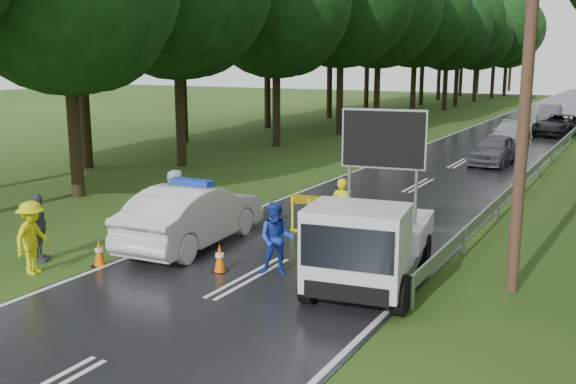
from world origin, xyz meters
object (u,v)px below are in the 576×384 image
Objects in this scene: police_sedan at (193,215)px; queue_car_second at (510,133)px; queue_car_fourth at (549,114)px; officer at (342,208)px; work_truck at (369,242)px; barrier at (335,207)px; queue_car_first at (494,150)px; civilian at (276,239)px; queue_car_third at (558,125)px.

queue_car_second is (3.44, 24.41, -0.14)m from police_sedan.
officer is at bearing -92.52° from queue_car_fourth.
police_sedan is at bearing 163.35° from work_truck.
queue_car_first is (1.23, 14.51, -0.13)m from barrier.
officer is at bearing 113.78° from work_truck.
queue_car_fourth is at bearing 67.07° from civilian.
police_sedan is 3.19m from civilian.
police_sedan is 5.18m from work_truck.
civilian is (3.04, -0.95, 0.03)m from police_sedan.
officer reaches higher than queue_car_second.
police_sedan is at bearing 40.64° from officer.
officer is at bearing -91.55° from queue_car_first.
work_truck is 1.17× the size of queue_car_fourth.
queue_car_second is at bearing -92.36° from queue_car_fourth.
work_truck is 2.12m from civilian.
barrier is 36.34m from queue_car_fourth.
queue_car_first is (4.08, 17.05, -0.11)m from police_sedan.
barrier is 0.63× the size of queue_car_fourth.
civilian is 0.41× the size of queue_car_first.
civilian is at bearing -90.74° from queue_car_first.
barrier is 0.64× the size of queue_car_first.
queue_car_first is (1.04, 14.49, -0.13)m from officer.
work_truck is 3.87m from officer.
queue_car_fourth reaches higher than barrier.
officer is at bearing -92.85° from queue_car_second.
police_sedan is 24.65m from queue_car_second.
queue_car_first is at bearing 84.37° from work_truck.
officer reaches higher than barrier.
queue_car_fourth is at bearing -90.44° from officer.
work_truck is at bearing 123.35° from officer.
officer is 0.98× the size of civilian.
civilian is at bearing 178.21° from work_truck.
work_truck reaches higher than queue_car_third.
queue_car_fourth is (0.79, 36.33, -0.14)m from barrier.
queue_car_second is (-1.69, 25.09, -0.33)m from work_truck.
queue_car_third is (5.24, 30.41, -0.12)m from police_sedan.
queue_car_second is (0.40, 25.36, -0.18)m from civilian.
queue_car_third is at bearing -80.89° from queue_car_fourth.
barrier is 3.51m from civilian.
civilian reaches higher than queue_car_fourth.
work_truck reaches higher than barrier.
queue_car_third is at bearing 80.76° from work_truck.
police_sedan is at bearing -99.83° from queue_car_second.
queue_car_third is at bearing 87.55° from queue_car_first.
work_truck is at bearing -60.47° from barrier.
work_truck is 2.95× the size of officer.
work_truck is 25.15m from queue_car_second.
police_sedan is 3.82m from barrier.
queue_car_first is 7.38m from queue_car_second.
queue_car_first is 13.40m from queue_car_third.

